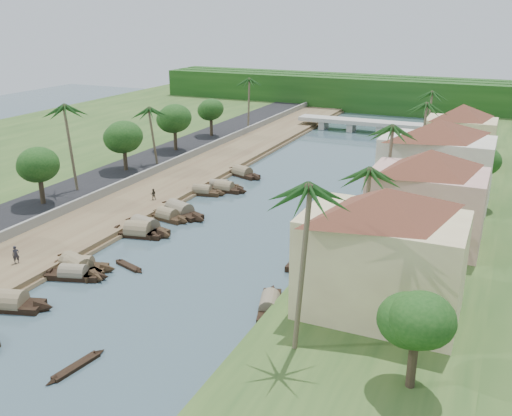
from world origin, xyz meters
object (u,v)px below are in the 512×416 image
at_px(bridge, 366,124).
at_px(building_near, 382,251).
at_px(person_near, 16,255).
at_px(sampan_1, 9,303).

distance_m(bridge, building_near, 76.54).
bearing_deg(building_near, person_near, -172.87).
bearing_deg(person_near, bridge, 27.74).
distance_m(building_near, person_near, 34.21).
height_order(bridge, person_near, person_near).
relative_size(bridge, person_near, 15.88).
bearing_deg(sampan_1, bridge, 66.65).
xyz_separation_m(bridge, sampan_1, (-9.77, -83.93, -1.30)).
height_order(bridge, sampan_1, bridge).
xyz_separation_m(building_near, person_near, (-33.62, -4.21, -4.70)).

